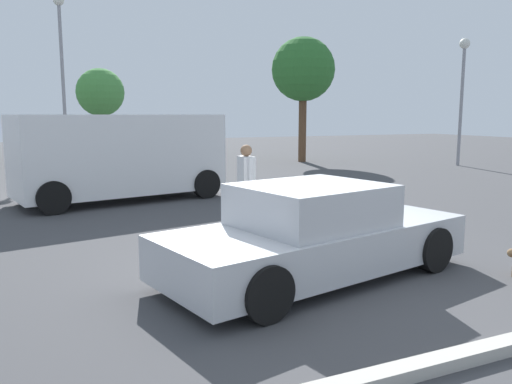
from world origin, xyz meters
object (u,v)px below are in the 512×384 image
(light_post_near, at_px, (463,78))
(van_white, at_px, (121,154))
(light_post_mid, at_px, (61,53))
(sedan_foreground, at_px, (315,235))
(pedestrian, at_px, (246,179))

(light_post_near, bearing_deg, van_white, -167.59)
(van_white, height_order, light_post_mid, light_post_mid)
(light_post_mid, bearing_deg, sedan_foreground, -83.84)
(van_white, relative_size, light_post_near, 1.00)
(sedan_foreground, relative_size, pedestrian, 2.85)
(sedan_foreground, xyz_separation_m, light_post_near, (13.70, 10.84, 3.16))
(van_white, distance_m, pedestrian, 4.67)
(van_white, distance_m, light_post_near, 15.56)
(sedan_foreground, distance_m, light_post_mid, 18.20)
(light_post_near, height_order, light_post_mid, light_post_mid)
(sedan_foreground, relative_size, light_post_mid, 0.66)
(sedan_foreground, bearing_deg, light_post_near, 25.86)
(sedan_foreground, xyz_separation_m, light_post_mid, (-1.90, 17.61, 4.16))
(pedestrian, distance_m, light_post_mid, 15.10)
(sedan_foreground, height_order, light_post_mid, light_post_mid)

